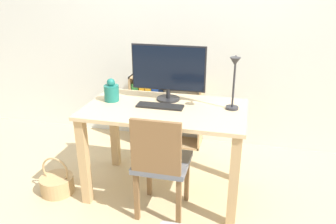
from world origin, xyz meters
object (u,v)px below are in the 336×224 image
object	(u,v)px
monitor	(168,70)
vase	(111,92)
desk_lamp	(234,78)
keyboard	(160,106)
basket	(57,183)
bookshelf	(155,111)
chair	(161,162)

from	to	relation	value
monitor	vase	size ratio (longest dim) A/B	3.21
desk_lamp	vase	bearing A→B (deg)	179.39
keyboard	basket	bearing A→B (deg)	-163.84
vase	basket	distance (m)	0.94
monitor	bookshelf	world-z (taller)	monitor
monitor	vase	bearing A→B (deg)	-162.73
vase	basket	xyz separation A→B (m)	(-0.43, -0.30, -0.77)
basket	desk_lamp	bearing A→B (deg)	11.60
vase	chair	world-z (taller)	vase
vase	basket	world-z (taller)	vase
desk_lamp	bookshelf	world-z (taller)	desk_lamp
monitor	basket	distance (m)	1.38
monitor	chair	world-z (taller)	monitor
vase	chair	size ratio (longest dim) A/B	0.23
monitor	desk_lamp	world-z (taller)	monitor
keyboard	bookshelf	world-z (taller)	keyboard
bookshelf	basket	distance (m)	1.33
monitor	basket	bearing A→B (deg)	-153.34
vase	bookshelf	bearing A→B (deg)	82.06
keyboard	desk_lamp	bearing A→B (deg)	4.31
monitor	bookshelf	distance (m)	1.05
chair	bookshelf	world-z (taller)	chair
desk_lamp	chair	xyz separation A→B (m)	(-0.47, -0.36, -0.57)
basket	bookshelf	bearing A→B (deg)	64.75
vase	desk_lamp	xyz separation A→B (m)	(1.00, -0.01, 0.18)
bookshelf	vase	bearing A→B (deg)	-97.94
monitor	keyboard	xyz separation A→B (m)	(-0.02, -0.19, -0.25)
monitor	basket	world-z (taller)	monitor
keyboard	basket	xyz separation A→B (m)	(-0.86, -0.25, -0.70)
chair	bookshelf	size ratio (longest dim) A/B	1.10
keyboard	desk_lamp	size ratio (longest dim) A/B	0.87
vase	bookshelf	distance (m)	1.01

